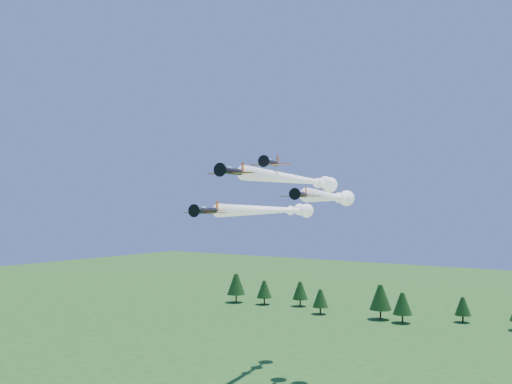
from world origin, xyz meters
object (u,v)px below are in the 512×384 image
Objects in this scene: plane_left at (276,210)px; plane_slot at (271,163)px; plane_right at (334,197)px; plane_lead at (301,180)px.

plane_slot is (13.26, -22.11, 8.99)m from plane_left.
plane_right is (16.69, -3.17, 2.77)m from plane_left.
plane_right is 20.23m from plane_slot.
plane_lead is at bearing -44.07° from plane_left.
plane_right is at bearing -20.62° from plane_left.
plane_right reaches higher than plane_left.
plane_slot reaches higher than plane_right.
plane_right is at bearing 65.44° from plane_slot.
plane_lead reaches higher than plane_left.
plane_slot is at bearing -115.00° from plane_right.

